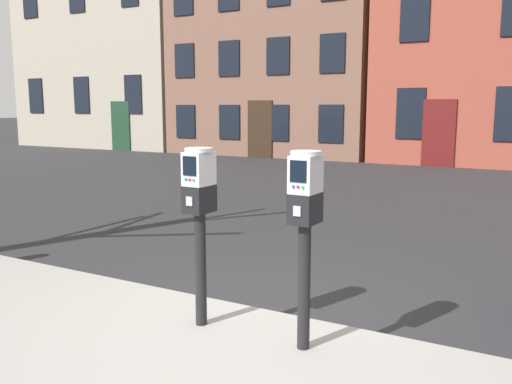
# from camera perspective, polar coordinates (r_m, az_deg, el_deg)

# --- Properties ---
(ground_plane) EXTENTS (160.00, 160.00, 0.00)m
(ground_plane) POSITION_cam_1_polar(r_m,az_deg,el_deg) (4.63, 0.25, -14.78)
(ground_plane) COLOR #28282B
(parking_meter_near_kerb) EXTENTS (0.22, 0.26, 1.42)m
(parking_meter_near_kerb) POSITION_cam_1_polar(r_m,az_deg,el_deg) (4.20, -6.00, -1.33)
(parking_meter_near_kerb) COLOR black
(parking_meter_near_kerb) RESTS_ON sidewalk_slab
(parking_meter_twin_adjacent) EXTENTS (0.22, 0.26, 1.43)m
(parking_meter_twin_adjacent) POSITION_cam_1_polar(r_m,az_deg,el_deg) (3.76, 5.21, -2.39)
(parking_meter_twin_adjacent) COLOR black
(parking_meter_twin_adjacent) RESTS_ON sidewalk_slab
(townhouse_brick_corner) EXTENTS (8.99, 5.58, 13.00)m
(townhouse_brick_corner) POSITION_cam_1_polar(r_m,az_deg,el_deg) (27.88, -14.07, 18.32)
(townhouse_brick_corner) COLOR #9E9384
(townhouse_brick_corner) RESTS_ON ground_plane
(townhouse_cream_stone) EXTENTS (8.17, 6.62, 9.42)m
(townhouse_cream_stone) POSITION_cam_1_polar(r_m,az_deg,el_deg) (23.16, 3.78, 16.05)
(townhouse_cream_stone) COLOR brown
(townhouse_cream_stone) RESTS_ON ground_plane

